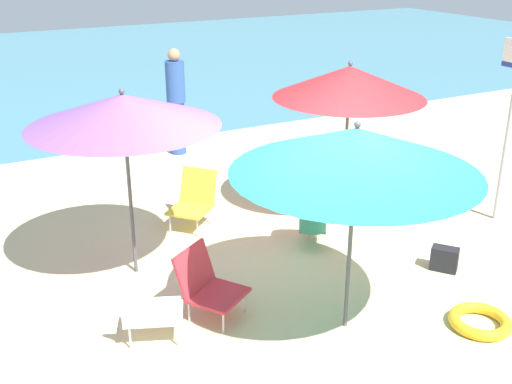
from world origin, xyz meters
TOP-DOWN VIEW (x-y plane):
  - ground_plane at (0.00, 0.00)m, footprint 40.00×40.00m
  - sea_water at (0.00, 13.68)m, footprint 40.00×16.00m
  - umbrella_purple at (-1.54, 1.23)m, footprint 1.98×1.98m
  - umbrella_teal at (-0.10, -0.72)m, footprint 2.20×2.20m
  - umbrella_red at (1.43, 1.49)m, footprint 1.93×1.93m
  - beach_chair_a at (-1.18, 0.09)m, footprint 0.75×0.77m
  - beach_chair_b at (-0.47, 2.07)m, footprint 0.77×0.76m
  - beach_chair_c at (-1.80, -0.13)m, footprint 0.68×0.65m
  - person_a at (0.41, 4.88)m, footprint 0.31×0.31m
  - person_b at (0.51, 0.82)m, footprint 0.49×0.55m
  - warning_sign at (3.09, 0.37)m, footprint 0.06×0.50m
  - swim_ring at (1.02, -1.34)m, footprint 0.59×0.59m
  - beach_bag at (1.50, -0.35)m, footprint 0.30×0.33m

SIDE VIEW (x-z plane):
  - ground_plane at x=0.00m, z-range 0.00..0.00m
  - sea_water at x=0.00m, z-range 0.00..0.01m
  - swim_ring at x=1.02m, z-range 0.00..0.11m
  - beach_bag at x=1.50m, z-range 0.00..0.27m
  - beach_chair_c at x=-1.80m, z-range 0.03..0.60m
  - beach_chair_a at x=-1.18m, z-range 0.00..0.68m
  - beach_chair_b at x=-0.47m, z-range 0.01..0.70m
  - person_b at x=0.51m, z-range 0.00..0.89m
  - person_a at x=0.41m, z-range 0.01..1.79m
  - warning_sign at x=3.09m, z-range 0.35..2.71m
  - umbrella_teal at x=-0.10m, z-range 0.75..2.77m
  - umbrella_red at x=1.43m, z-range 0.76..2.79m
  - umbrella_purple at x=-1.54m, z-range 0.80..2.86m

